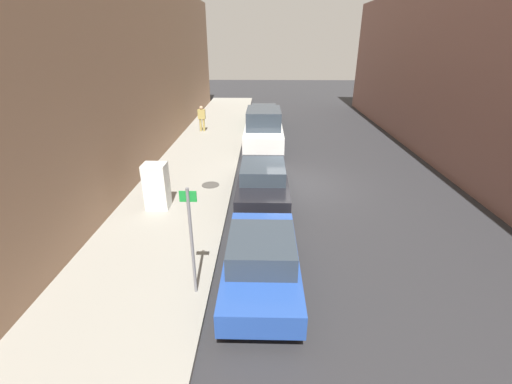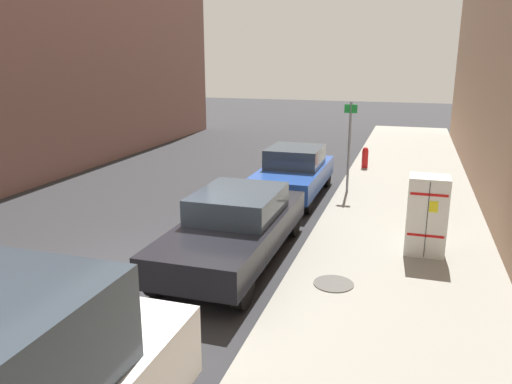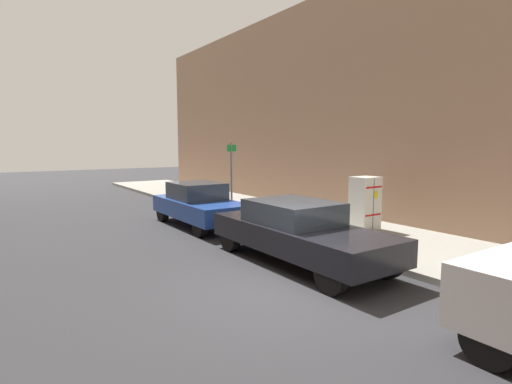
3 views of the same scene
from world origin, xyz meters
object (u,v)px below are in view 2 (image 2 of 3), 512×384
Objects in this scene: discarded_refrigerator at (427,215)px; street_sign_post at (349,142)px; fire_hydrant at (365,157)px; parked_hatchback_blue at (294,172)px; parked_sedan_dark at (235,226)px.

street_sign_post reaches higher than discarded_refrigerator.
parked_hatchback_blue is at bearing 66.76° from fire_hydrant.
street_sign_post is at bearing -163.90° from parked_hatchback_blue.
street_sign_post reaches higher than fire_hydrant.
parked_sedan_dark is (3.61, 1.17, -0.20)m from discarded_refrigerator.
parked_sedan_dark reaches higher than fire_hydrant.
street_sign_post reaches higher than parked_hatchback_blue.
fire_hydrant is 0.18× the size of parked_hatchback_blue.
fire_hydrant is at bearing -92.84° from street_sign_post.
discarded_refrigerator is 5.31m from parked_hatchback_blue.
street_sign_post is 0.55× the size of parked_sedan_dark.
discarded_refrigerator is 0.39× the size of parked_hatchback_blue.
street_sign_post is at bearing 87.16° from fire_hydrant.
street_sign_post is 3.53× the size of fire_hydrant.
parked_sedan_dark is (1.69, 9.00, 0.21)m from fire_hydrant.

